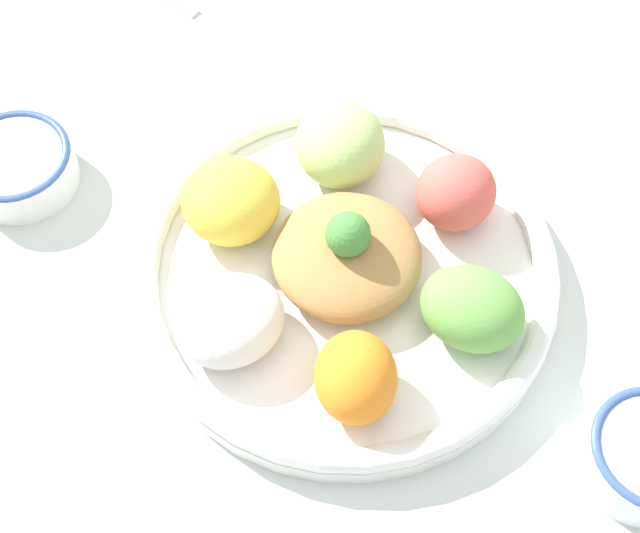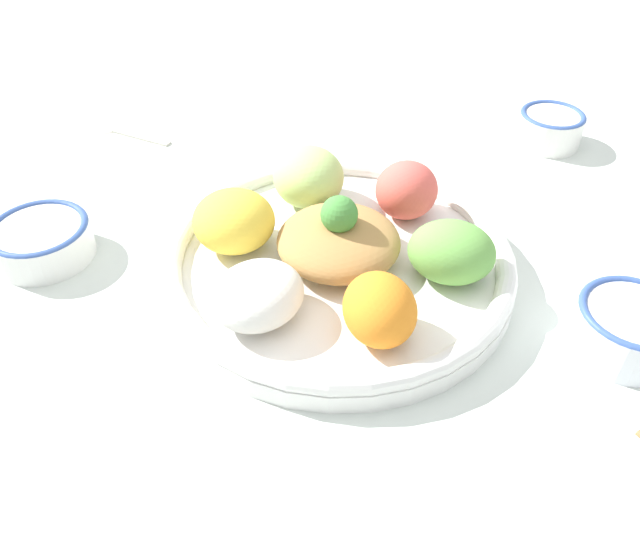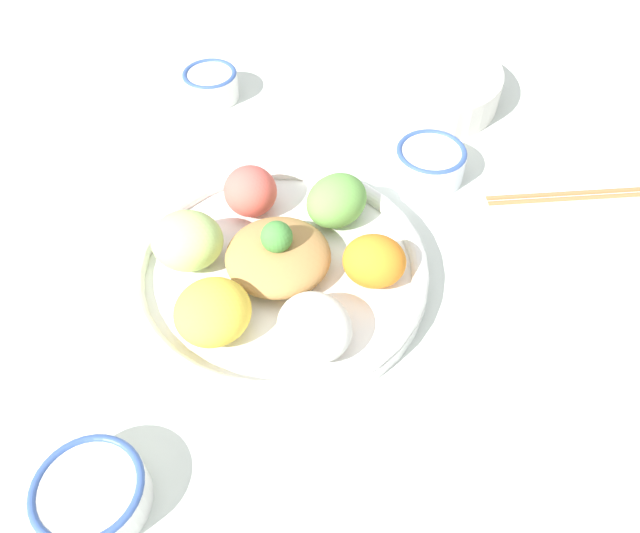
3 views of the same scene
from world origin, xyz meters
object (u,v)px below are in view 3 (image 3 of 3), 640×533
Objects in this scene: sauce_bowl_red at (91,494)px; sauce_bowl_dark at (430,162)px; rice_bowl_blue at (211,83)px; side_serving_bowl at (426,82)px; chopsticks_pair_near at (573,194)px; salad_platter at (278,265)px.

sauce_bowl_dark reaches higher than sauce_bowl_red.
sauce_bowl_dark is (-0.39, -0.42, 0.00)m from sauce_bowl_red.
side_serving_bowl reaches higher than rice_bowl_blue.
sauce_bowl_red is 0.68m from chopsticks_pair_near.
sauce_bowl_dark is at bearing 80.66° from side_serving_bowl.
sauce_bowl_red is at bearing 54.55° from salad_platter.
sauce_bowl_dark is 0.18m from side_serving_bowl.
rice_bowl_blue is (0.09, -0.38, -0.00)m from salad_platter.
rice_bowl_blue is at bearing -97.94° from sauce_bowl_red.
sauce_bowl_red is 0.44× the size of side_serving_bowl.
side_serving_bowl is 0.29m from chopsticks_pair_near.
chopsticks_pair_near is at bearing -147.87° from sauce_bowl_red.
side_serving_bowl is at bearing -124.56° from salad_platter.
rice_bowl_blue is 0.88× the size of sauce_bowl_dark.
sauce_bowl_red is 0.73m from side_serving_bowl.
chopsticks_pair_near is (-0.16, 0.24, -0.03)m from side_serving_bowl.
sauce_bowl_red is at bearing 32.12° from chopsticks_pair_near.
sauce_bowl_red is 0.57m from sauce_bowl_dark.
side_serving_bowl is (-0.24, -0.35, 0.00)m from salad_platter.
sauce_bowl_red is (0.18, 0.25, -0.01)m from salad_platter.
rice_bowl_blue is (-0.09, -0.63, 0.00)m from sauce_bowl_red.
salad_platter is 0.27m from sauce_bowl_dark.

